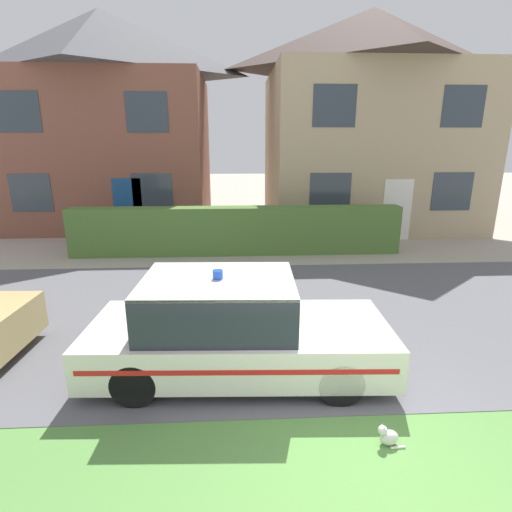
{
  "coord_description": "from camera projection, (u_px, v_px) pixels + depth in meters",
  "views": [
    {
      "loc": [
        -1.32,
        -3.18,
        3.34
      ],
      "look_at": [
        -0.9,
        4.74,
        1.05
      ],
      "focal_mm": 28.0,
      "sensor_mm": 36.0,
      "label": 1
    }
  ],
  "objects": [
    {
      "name": "house_left",
      "position": [
        108.0,
        121.0,
        15.8
      ],
      "size": [
        7.94,
        5.68,
        8.08
      ],
      "color": "brown",
      "rests_on": "ground"
    },
    {
      "name": "road_strip",
      "position": [
        302.0,
        313.0,
        8.06
      ],
      "size": [
        28.0,
        6.34,
        0.01
      ],
      "primitive_type": "cube",
      "color": "#5B5B60",
      "rests_on": "ground"
    },
    {
      "name": "ground_plane",
      "position": [
        369.0,
        483.0,
        4.04
      ],
      "size": [
        80.0,
        80.0,
        0.0
      ],
      "primitive_type": "plane",
      "color": "#A89E8E"
    },
    {
      "name": "house_right",
      "position": [
        367.0,
        120.0,
        16.01
      ],
      "size": [
        8.08,
        6.8,
        8.17
      ],
      "color": "tan",
      "rests_on": "ground"
    },
    {
      "name": "police_car",
      "position": [
        233.0,
        329.0,
        5.82
      ],
      "size": [
        4.4,
        1.94,
        1.59
      ],
      "rotation": [
        0.0,
        0.0,
        -0.04
      ],
      "color": "black",
      "rests_on": "road_strip"
    },
    {
      "name": "garden_hedge",
      "position": [
        237.0,
        231.0,
        12.09
      ],
      "size": [
        9.93,
        0.6,
        1.45
      ],
      "primitive_type": "cube",
      "color": "#4C7233",
      "rests_on": "ground"
    },
    {
      "name": "wheelie_bin",
      "position": [
        127.0,
        231.0,
        12.62
      ],
      "size": [
        0.76,
        0.72,
        1.18
      ],
      "rotation": [
        0.0,
        0.0,
        0.23
      ],
      "color": "#474C8C",
      "rests_on": "ground"
    },
    {
      "name": "cat",
      "position": [
        388.0,
        437.0,
        4.53
      ],
      "size": [
        0.31,
        0.17,
        0.27
      ],
      "rotation": [
        0.0,
        0.0,
        3.21
      ],
      "color": "silver",
      "rests_on": "ground"
    }
  ]
}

